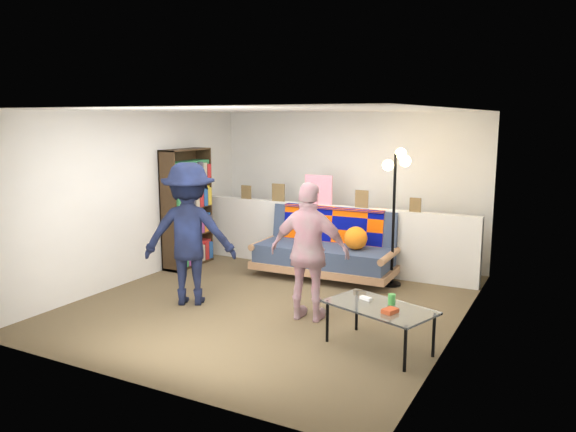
# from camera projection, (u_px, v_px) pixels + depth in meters

# --- Properties ---
(ground) EXTENTS (5.00, 5.00, 0.00)m
(ground) POSITION_uv_depth(u_px,v_px,m) (273.00, 302.00, 7.12)
(ground) COLOR brown
(ground) RESTS_ON ground
(room_shell) EXTENTS (4.60, 5.05, 2.45)m
(room_shell) POSITION_uv_depth(u_px,v_px,m) (291.00, 168.00, 7.24)
(room_shell) COLOR silver
(room_shell) RESTS_ON ground
(half_wall_ledge) EXTENTS (4.45, 0.15, 1.00)m
(half_wall_ledge) POSITION_uv_depth(u_px,v_px,m) (330.00, 237.00, 8.60)
(half_wall_ledge) COLOR silver
(half_wall_ledge) RESTS_ON ground
(ledge_decor) EXTENTS (2.97, 0.02, 0.45)m
(ledge_decor) POSITION_uv_depth(u_px,v_px,m) (317.00, 193.00, 8.57)
(ledge_decor) COLOR brown
(ledge_decor) RESTS_ON half_wall_ledge
(futon_sofa) EXTENTS (2.09, 1.06, 0.89)m
(futon_sofa) POSITION_uv_depth(u_px,v_px,m) (328.00, 249.00, 8.23)
(futon_sofa) COLOR #A67650
(futon_sofa) RESTS_ON ground
(bookshelf) EXTENTS (0.31, 0.92, 1.84)m
(bookshelf) POSITION_uv_depth(u_px,v_px,m) (187.00, 212.00, 8.77)
(bookshelf) COLOR black
(bookshelf) RESTS_ON ground
(coffee_table) EXTENTS (1.21, 0.91, 0.56)m
(coffee_table) POSITION_uv_depth(u_px,v_px,m) (380.00, 309.00, 5.61)
(coffee_table) COLOR black
(coffee_table) RESTS_ON ground
(floor_lamp) EXTENTS (0.42, 0.34, 1.91)m
(floor_lamp) POSITION_uv_depth(u_px,v_px,m) (396.00, 189.00, 7.64)
(floor_lamp) COLOR black
(floor_lamp) RESTS_ON ground
(person_left) EXTENTS (1.32, 1.11, 1.77)m
(person_left) POSITION_uv_depth(u_px,v_px,m) (189.00, 234.00, 6.96)
(person_left) COLOR black
(person_left) RESTS_ON ground
(person_right) EXTENTS (0.97, 0.49, 1.60)m
(person_right) POSITION_uv_depth(u_px,v_px,m) (310.00, 252.00, 6.39)
(person_right) COLOR pink
(person_right) RESTS_ON ground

